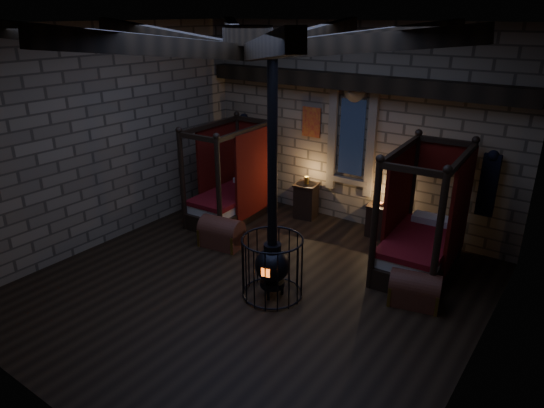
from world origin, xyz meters
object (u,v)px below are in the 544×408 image
Objects in this scene: bed_right at (421,241)px; trunk_right at (415,290)px; bed_left at (232,196)px; stove at (272,261)px; trunk_left at (222,233)px.

trunk_right is at bearing -76.80° from bed_right.
stove is (2.62, -2.12, 0.10)m from bed_left.
bed_right is 2.47× the size of trunk_left.
bed_right is at bearing 42.06° from stove.
bed_left reaches higher than trunk_right.
trunk_left reaches higher than trunk_right.
trunk_right is at bearing -15.11° from bed_left.
bed_left is 2.44× the size of trunk_right.
trunk_left is (-3.50, -1.39, -0.28)m from bed_right.
bed_left is at bearing 153.53° from trunk_right.
trunk_left is (0.75, -1.23, -0.25)m from bed_left.
trunk_left is at bearing 142.39° from stove.
stove is at bearing -41.59° from bed_left.
trunk_right is (3.85, 0.21, -0.02)m from trunk_left.
stove is (-1.99, -1.10, 0.37)m from trunk_right.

